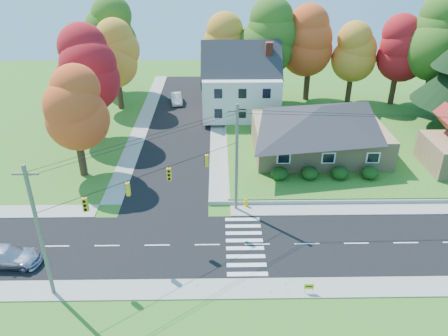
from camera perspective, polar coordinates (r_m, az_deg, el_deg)
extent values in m
plane|color=#3D7923|center=(35.58, 4.35, -9.92)|extent=(120.00, 120.00, 0.00)
cube|color=black|center=(35.58, 4.35, -9.90)|extent=(90.00, 8.00, 0.02)
cube|color=black|center=(58.41, -5.68, 5.85)|extent=(8.00, 44.00, 0.02)
cube|color=#9C9A90|center=(39.62, 3.75, -5.44)|extent=(90.00, 2.00, 0.08)
cube|color=#9C9A90|center=(31.77, 5.13, -15.38)|extent=(90.00, 2.00, 0.08)
cube|color=#3D7923|center=(55.88, 15.96, 4.09)|extent=(30.00, 30.00, 0.50)
cube|color=tan|center=(49.45, 12.18, 3.78)|extent=(14.00, 10.00, 3.20)
pyramid|color=#26262B|center=(48.44, 12.49, 6.69)|extent=(14.60, 10.60, 2.20)
cube|color=silver|center=(59.04, 2.19, 9.61)|extent=(10.00, 8.00, 5.60)
pyramid|color=#26262B|center=(57.92, 2.26, 13.37)|extent=(10.40, 8.40, 2.40)
cube|color=brown|center=(58.74, 5.70, 11.44)|extent=(0.90, 0.90, 9.60)
ellipsoid|color=#163A10|center=(43.48, 7.27, -0.69)|extent=(1.70, 1.70, 1.27)
ellipsoid|color=#163A10|center=(44.00, 11.15, -0.66)|extent=(1.70, 1.70, 1.27)
ellipsoid|color=#163A10|center=(44.72, 14.91, -0.62)|extent=(1.70, 1.70, 1.27)
ellipsoid|color=#163A10|center=(45.62, 18.54, -0.58)|extent=(1.70, 1.70, 1.27)
cylinder|color=#666059|center=(30.50, -22.91, -7.99)|extent=(0.26, 0.26, 10.00)
cube|color=#666059|center=(28.32, -24.53, -0.70)|extent=(1.60, 0.12, 0.12)
cylinder|color=#666059|center=(37.22, 1.66, 1.09)|extent=(0.26, 0.26, 10.00)
cube|color=#666059|center=(35.46, 1.76, 7.46)|extent=(1.60, 0.12, 0.12)
cube|color=gold|center=(30.72, -17.66, -4.57)|extent=(0.34, 0.26, 1.00)
cube|color=gold|center=(31.76, -12.42, -2.70)|extent=(0.26, 0.34, 1.00)
cube|color=gold|center=(33.18, -7.19, -0.82)|extent=(0.34, 0.26, 1.00)
cube|color=gold|center=(34.98, -2.28, 0.98)|extent=(0.26, 0.34, 1.00)
cylinder|color=black|center=(32.21, -9.54, -0.62)|extent=(13.02, 10.43, 0.04)
cylinder|color=#3F2A19|center=(64.72, 0.11, 11.19)|extent=(0.80, 0.80, 5.40)
sphere|color=orange|center=(63.72, 0.12, 14.55)|extent=(6.72, 6.72, 6.72)
sphere|color=orange|center=(63.35, 0.12, 16.03)|extent=(5.91, 5.91, 5.91)
sphere|color=orange|center=(63.03, 0.12, 17.52)|extent=(5.11, 5.11, 5.11)
cylinder|color=#3F2A19|center=(64.02, 5.61, 11.29)|extent=(0.86, 0.86, 6.30)
sphere|color=#39651C|center=(62.89, 5.81, 15.26)|extent=(7.84, 7.84, 7.84)
sphere|color=#39651C|center=(62.50, 5.90, 17.02)|extent=(6.90, 6.90, 6.90)
sphere|color=#39651C|center=(62.16, 5.99, 18.79)|extent=(5.96, 5.96, 5.96)
cylinder|color=#3F2A19|center=(65.96, 10.80, 11.23)|extent=(0.83, 0.83, 5.85)
sphere|color=#DC4A1E|center=(64.92, 11.14, 14.80)|extent=(7.28, 7.28, 7.28)
sphere|color=#DC4A1E|center=(64.55, 11.29, 16.37)|extent=(6.41, 6.41, 6.41)
sphere|color=#DC4A1E|center=(64.23, 11.45, 17.95)|extent=(5.53, 5.53, 5.53)
cylinder|color=#3F2A19|center=(66.62, 16.07, 10.40)|extent=(0.77, 0.77, 4.95)
sphere|color=orange|center=(65.70, 16.48, 13.36)|extent=(6.16, 6.16, 6.16)
sphere|color=orange|center=(65.36, 16.67, 14.66)|extent=(5.42, 5.42, 5.42)
sphere|color=orange|center=(65.06, 16.86, 15.98)|extent=(4.68, 4.68, 4.68)
cylinder|color=#3F2A19|center=(67.63, 21.27, 10.05)|extent=(0.80, 0.80, 5.40)
sphere|color=#AB151B|center=(66.67, 21.85, 13.22)|extent=(6.72, 6.72, 6.72)
sphere|color=#AB151B|center=(66.32, 22.11, 14.61)|extent=(5.91, 5.91, 5.91)
sphere|color=#AB151B|center=(66.01, 22.38, 16.02)|extent=(5.11, 5.11, 5.11)
cylinder|color=#3F2A19|center=(67.31, 25.15, 9.83)|extent=(0.89, 0.89, 6.75)
sphere|color=#39651C|center=(66.18, 26.01, 13.81)|extent=(8.40, 8.40, 8.40)
sphere|color=#39651C|center=(65.80, 26.40, 15.57)|extent=(7.39, 7.39, 7.39)
sphere|color=#39651C|center=(65.49, 26.80, 17.34)|extent=(6.38, 6.38, 6.38)
cylinder|color=#3F2A19|center=(46.52, -18.21, 1.89)|extent=(0.77, 0.77, 4.95)
sphere|color=#DC4A1E|center=(45.16, -18.87, 5.97)|extent=(6.16, 6.16, 6.16)
sphere|color=#DC4A1E|center=(44.65, -19.17, 7.80)|extent=(5.42, 5.42, 5.42)
sphere|color=#DC4A1E|center=(44.19, -19.48, 9.67)|extent=(4.68, 4.68, 4.68)
cylinder|color=#3F2A19|center=(55.46, -16.55, 6.83)|extent=(0.83, 0.83, 5.85)
sphere|color=#AB151B|center=(54.18, -17.15, 10.99)|extent=(7.28, 7.28, 7.28)
sphere|color=#AB151B|center=(53.71, -17.43, 12.84)|extent=(6.41, 6.41, 6.41)
sphere|color=#AB151B|center=(53.31, -17.71, 14.72)|extent=(5.53, 5.53, 5.53)
cylinder|color=#3F2A19|center=(64.47, -13.51, 9.89)|extent=(0.80, 0.80, 5.40)
sphere|color=orange|center=(63.42, -13.91, 13.23)|extent=(6.72, 6.72, 6.72)
sphere|color=orange|center=(63.04, -14.09, 14.71)|extent=(5.91, 5.91, 5.91)
sphere|color=orange|center=(62.71, -14.27, 16.20)|extent=(5.11, 5.11, 5.11)
cylinder|color=#3F2A19|center=(72.27, -13.89, 12.13)|extent=(0.86, 0.86, 6.30)
sphere|color=#39651C|center=(71.23, -14.32, 15.65)|extent=(7.84, 7.84, 7.84)
sphere|color=#39651C|center=(70.87, -14.51, 17.19)|extent=(6.90, 6.90, 6.90)
sphere|color=#39651C|center=(70.57, -14.71, 18.75)|extent=(5.96, 5.96, 5.96)
imported|color=#AEAEC6|center=(36.93, -26.55, -10.22)|extent=(5.24, 2.38, 1.49)
imported|color=silver|center=(65.75, -6.24, 9.04)|extent=(2.12, 4.51, 1.43)
cylinder|color=#FFD100|center=(40.05, 2.89, -4.99)|extent=(0.37, 0.37, 0.10)
cylinder|color=#FFD100|center=(39.88, 2.90, -4.61)|extent=(0.25, 0.25, 0.57)
sphere|color=#FFD100|center=(39.70, 2.91, -4.20)|extent=(0.27, 0.27, 0.27)
cylinder|color=#FFD100|center=(39.83, 2.90, -4.49)|extent=(0.48, 0.29, 0.12)
cylinder|color=black|center=(31.65, 10.53, -15.43)|extent=(0.02, 0.02, 0.57)
cylinder|color=black|center=(31.75, 11.46, -15.37)|extent=(0.02, 0.02, 0.57)
cube|color=#F1F71B|center=(31.47, 11.05, -14.94)|extent=(0.69, 0.06, 0.46)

